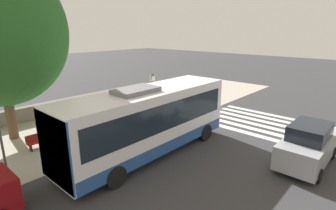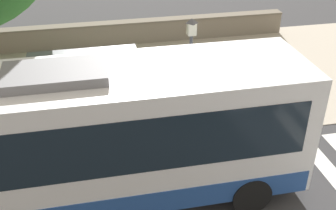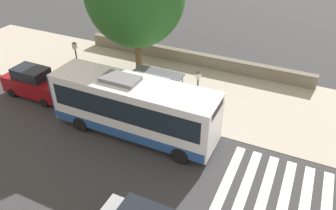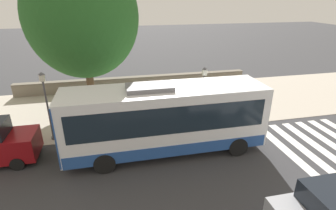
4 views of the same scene
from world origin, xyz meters
name	(u,v)px [view 3 (image 3 of 4)]	position (x,y,z in m)	size (l,w,h in m)	color
ground_plane	(145,115)	(0.00, 0.00, 0.00)	(120.00, 120.00, 0.00)	#353538
sidewalk_plaza	(173,85)	(-4.50, 0.00, 0.01)	(9.00, 44.00, 0.02)	#ADA393
stone_wall	(193,58)	(-8.55, 0.00, 0.54)	(0.60, 20.00, 1.07)	slate
bus	(133,107)	(1.91, 0.35, 1.92)	(2.73, 10.08, 3.72)	white
bus_shelter	(159,78)	(-1.65, 0.21, 2.02)	(1.56, 3.35, 2.45)	#515459
pedestrian	(203,122)	(0.30, 4.14, 0.93)	(0.34, 0.22, 1.60)	#2D3347
bench	(128,79)	(-3.13, -3.14, 0.47)	(0.40, 1.59, 0.88)	maroon
street_lamp_near	(77,63)	(-0.64, -5.67, 2.37)	(0.28, 0.28, 3.98)	#4C4C51
street_lamp_far	(197,93)	(-0.72, 3.33, 2.22)	(0.28, 0.28, 3.72)	#4C4C51
parked_car_behind_bus	(34,83)	(1.16, -8.32, 1.05)	(1.93, 4.63, 2.20)	maroon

